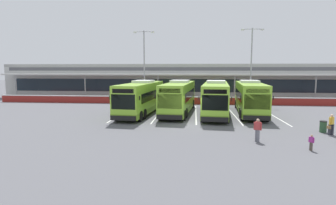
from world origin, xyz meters
The scene contains 18 objects.
ground_plane centered at (0.00, 0.00, 0.00)m, with size 200.00×200.00×0.00m, color #56565B.
terminal_building centered at (0.00, 26.91, 3.01)m, with size 70.00×13.00×6.00m.
red_barrier_wall centered at (0.00, 14.50, 0.56)m, with size 60.00×0.40×1.10m.
coach_bus_leftmost centered at (-6.18, 5.30, 1.79)m, with size 3.80×12.32×3.78m.
coach_bus_left_centre centered at (-1.99, 6.21, 1.79)m, with size 3.80×12.32×3.78m.
coach_bus_centre centered at (2.15, 5.44, 1.79)m, with size 3.80×12.32×3.78m.
coach_bus_right_centre centered at (6.09, 6.60, 1.79)m, with size 3.80×12.32×3.78m.
bay_stripe_far_west centered at (-8.40, 6.00, 0.00)m, with size 0.14×13.00×0.01m, color silver.
bay_stripe_west centered at (-4.20, 6.00, 0.00)m, with size 0.14×13.00×0.01m, color silver.
bay_stripe_mid_west centered at (0.00, 6.00, 0.00)m, with size 0.14×13.00×0.01m, color silver.
bay_stripe_centre centered at (4.20, 6.00, 0.00)m, with size 0.14×13.00×0.01m, color silver.
bay_stripe_mid_east centered at (8.40, 6.00, 0.00)m, with size 0.14×13.00×0.01m, color silver.
pedestrian_with_handbag centered at (10.23, -3.37, 0.86)m, with size 0.61×0.52×1.62m.
pedestrian_in_dark_coat centered at (4.19, -5.86, 0.87)m, with size 0.52×0.40×1.62m.
pedestrian_child centered at (7.02, -7.71, 0.54)m, with size 0.27×0.28×1.00m.
lamp_post_west centered at (-8.08, 17.38, 6.29)m, with size 3.24×0.28×11.00m.
lamp_post_centre centered at (8.06, 16.28, 6.29)m, with size 3.24×0.28×11.00m.
litter_bin centered at (10.08, -2.44, 0.47)m, with size 0.54×0.54×0.93m.
Camera 1 is at (-0.22, -24.77, 4.97)m, focal length 28.91 mm.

